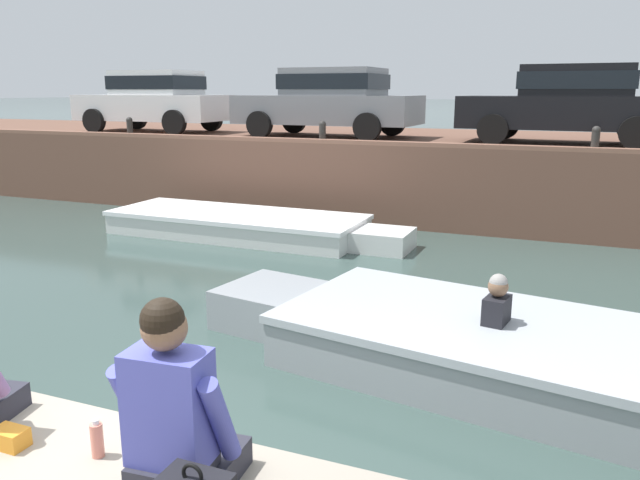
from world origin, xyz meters
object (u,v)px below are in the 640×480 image
(boat_moored_west_white, at_px, (248,225))
(car_centre_black, at_px, (570,101))
(car_leftmost_white, at_px, (155,99))
(person_seated_right, at_px, (176,421))
(mooring_bollard_mid, at_px, (322,131))
(bottle_drink, at_px, (97,439))
(motorboat_passing, at_px, (556,363))
(mooring_bollard_west, at_px, (130,126))
(mooring_bollard_east, at_px, (596,138))
(car_left_inner_grey, at_px, (330,100))

(boat_moored_west_white, relative_size, car_centre_black, 1.41)
(car_leftmost_white, xyz_separation_m, car_centre_black, (9.99, -0.00, 0.00))
(person_seated_right, bearing_deg, mooring_bollard_mid, 108.37)
(car_centre_black, distance_m, mooring_bollard_mid, 4.98)
(mooring_bollard_mid, bearing_deg, bottle_drink, -74.41)
(motorboat_passing, bearing_deg, mooring_bollard_west, 146.86)
(mooring_bollard_east, bearing_deg, mooring_bollard_mid, 180.00)
(mooring_bollard_west, distance_m, mooring_bollard_mid, 4.89)
(boat_moored_west_white, relative_size, mooring_bollard_mid, 13.11)
(mooring_bollard_east, bearing_deg, mooring_bollard_west, 180.00)
(mooring_bollard_west, relative_size, mooring_bollard_east, 1.00)
(motorboat_passing, height_order, mooring_bollard_east, mooring_bollard_east)
(car_centre_black, distance_m, mooring_bollard_west, 9.71)
(motorboat_passing, height_order, car_left_inner_grey, car_left_inner_grey)
(car_leftmost_white, height_order, bottle_drink, car_leftmost_white)
(bottle_drink, bearing_deg, car_left_inner_grey, 105.64)
(motorboat_passing, bearing_deg, car_leftmost_white, 142.00)
(car_centre_black, height_order, mooring_bollard_mid, car_centre_black)
(car_centre_black, relative_size, bottle_drink, 20.35)
(boat_moored_west_white, bearing_deg, car_left_inner_grey, 85.33)
(boat_moored_west_white, relative_size, bottle_drink, 28.61)
(bottle_drink, bearing_deg, car_centre_black, 80.48)
(bottle_drink, bearing_deg, person_seated_right, -9.93)
(car_leftmost_white, distance_m, bottle_drink, 14.10)
(motorboat_passing, height_order, car_centre_black, car_centre_black)
(boat_moored_west_white, xyz_separation_m, motorboat_passing, (5.62, -4.44, 0.05))
(mooring_bollard_mid, xyz_separation_m, bottle_drink, (2.75, -9.87, -0.91))
(motorboat_passing, relative_size, mooring_bollard_mid, 15.91)
(boat_moored_west_white, height_order, motorboat_passing, motorboat_passing)
(mooring_bollard_east, bearing_deg, motorboat_passing, -92.71)
(mooring_bollard_west, bearing_deg, bottle_drink, -52.27)
(person_seated_right, bearing_deg, motorboat_passing, 66.56)
(person_seated_right, bearing_deg, car_leftmost_white, 126.74)
(car_left_inner_grey, distance_m, person_seated_right, 12.22)
(car_left_inner_grey, xyz_separation_m, bottle_drink, (3.21, -11.46, -1.52))
(motorboat_passing, height_order, person_seated_right, person_seated_right)
(boat_moored_west_white, xyz_separation_m, person_seated_right, (4.05, -8.04, 1.03))
(car_leftmost_white, relative_size, person_seated_right, 4.05)
(motorboat_passing, height_order, bottle_drink, bottle_drink)
(mooring_bollard_west, bearing_deg, mooring_bollard_east, 0.00)
(car_left_inner_grey, relative_size, person_seated_right, 4.36)
(car_left_inner_grey, xyz_separation_m, car_centre_black, (5.13, -0.00, -0.00))
(boat_moored_west_white, xyz_separation_m, mooring_bollard_mid, (0.74, 1.94, 1.66))
(boat_moored_west_white, distance_m, motorboat_passing, 7.16)
(boat_moored_west_white, bearing_deg, person_seated_right, -63.23)
(mooring_bollard_east, bearing_deg, person_seated_right, -100.58)
(motorboat_passing, bearing_deg, bottle_drink, -121.17)
(mooring_bollard_west, distance_m, person_seated_right, 12.92)
(motorboat_passing, distance_m, car_leftmost_white, 13.12)
(motorboat_passing, height_order, car_leftmost_white, car_leftmost_white)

